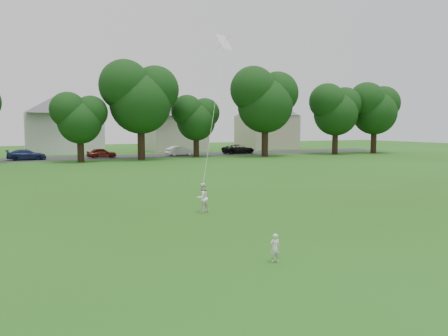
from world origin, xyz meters
name	(u,v)px	position (x,y,z in m)	size (l,w,h in m)	color
ground	(240,252)	(0.00, 0.00, 0.00)	(160.00, 160.00, 0.00)	#254F12
street	(73,158)	(0.00, 42.00, 0.01)	(90.00, 7.00, 0.01)	#2D2D30
toddler	(275,248)	(0.41, -1.26, 0.40)	(0.29, 0.19, 0.80)	silver
older_boy	(202,198)	(1.27, 5.97, 0.64)	(0.62, 0.48, 1.28)	white
kite	(214,112)	(2.42, 7.31, 4.37)	(1.68, 1.78, 7.74)	white
tree_row	(120,99)	(4.24, 35.63, 6.52)	(82.10, 9.20, 11.13)	black
parked_cars	(56,154)	(-1.91, 41.00, 0.60)	(54.33, 2.27, 1.23)	black
house_row	(66,117)	(0.37, 52.00, 4.93)	(75.88, 14.09, 10.35)	silver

